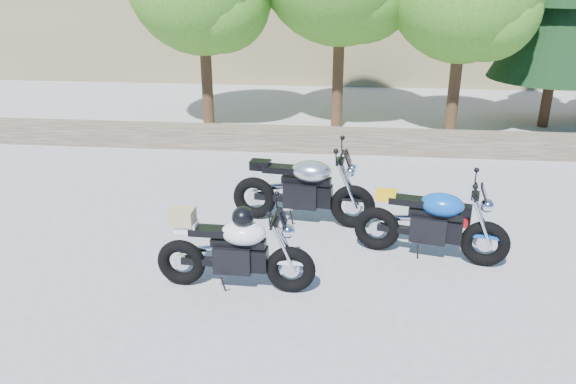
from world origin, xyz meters
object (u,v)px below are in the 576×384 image
at_px(silver_bike, 304,190).
at_px(backpack, 463,215).
at_px(blue_bike, 432,223).
at_px(white_bike, 234,249).

height_order(silver_bike, backpack, silver_bike).
height_order(blue_bike, backpack, blue_bike).
bearing_deg(white_bike, blue_bike, 24.47).
height_order(silver_bike, white_bike, silver_bike).
relative_size(silver_bike, backpack, 6.83).
bearing_deg(silver_bike, backpack, 10.81).
bearing_deg(backpack, silver_bike, -160.09).
relative_size(blue_bike, backpack, 6.29).
bearing_deg(backpack, blue_bike, -104.28).
distance_m(white_bike, blue_bike, 2.83).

